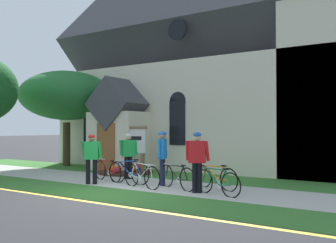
{
  "coord_description": "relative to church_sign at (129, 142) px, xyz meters",
  "views": [
    {
      "loc": [
        6.96,
        -8.04,
        1.89
      ],
      "look_at": [
        -0.16,
        3.37,
        2.12
      ],
      "focal_mm": 39.15,
      "sensor_mm": 36.0,
      "label": 1
    }
  ],
  "objects": [
    {
      "name": "ground",
      "position": [
        2.58,
        -0.13,
        -1.3
      ],
      "size": [
        140.0,
        140.0,
        0.0
      ],
      "primitive_type": "plane",
      "color": "#2B2B2D"
    },
    {
      "name": "sidewalk_slab",
      "position": [
        1.53,
        -2.1,
        -1.29
      ],
      "size": [
        32.0,
        2.48,
        0.01
      ],
      "primitive_type": "cube",
      "color": "#B7B5AD",
      "rests_on": "ground"
    },
    {
      "name": "grass_verge",
      "position": [
        1.53,
        -4.24,
        -1.29
      ],
      "size": [
        32.0,
        1.81,
        0.01
      ],
      "primitive_type": "cube",
      "color": "#38722D",
      "rests_on": "ground"
    },
    {
      "name": "church_lawn",
      "position": [
        1.53,
        0.29,
        -1.29
      ],
      "size": [
        24.0,
        2.29,
        0.01
      ],
      "primitive_type": "cube",
      "color": "#38722D",
      "rests_on": "ground"
    },
    {
      "name": "curb_paint_stripe",
      "position": [
        1.53,
        -5.29,
        -1.29
      ],
      "size": [
        28.0,
        0.16,
        0.01
      ],
      "primitive_type": "cube",
      "color": "yellow",
      "rests_on": "ground"
    },
    {
      "name": "church_building",
      "position": [
        2.02,
        5.75,
        3.46
      ],
      "size": [
        15.2,
        11.09,
        13.43
      ],
      "color": "beige",
      "rests_on": "ground"
    },
    {
      "name": "church_sign",
      "position": [
        0.0,
        0.0,
        0.0
      ],
      "size": [
        1.77,
        0.22,
        1.96
      ],
      "color": "#7F6047",
      "rests_on": "ground"
    },
    {
      "name": "flower_bed",
      "position": [
        0.0,
        -0.24,
        -1.21
      ],
      "size": [
        2.25,
        2.25,
        0.34
      ],
      "color": "#382319",
      "rests_on": "ground"
    },
    {
      "name": "bicycle_silver",
      "position": [
        1.85,
        -2.37,
        -0.91
      ],
      "size": [
        1.73,
        0.08,
        0.87
      ],
      "color": "black",
      "rests_on": "ground"
    },
    {
      "name": "bicycle_red",
      "position": [
        4.81,
        -1.82,
        -0.93
      ],
      "size": [
        1.69,
        0.59,
        0.79
      ],
      "color": "black",
      "rests_on": "ground"
    },
    {
      "name": "bicycle_yellow",
      "position": [
        2.71,
        -2.83,
        -0.91
      ],
      "size": [
        1.71,
        0.48,
        0.84
      ],
      "color": "black",
      "rests_on": "ground"
    },
    {
      "name": "bicycle_orange",
      "position": [
        3.79,
        -2.46,
        -0.92
      ],
      "size": [
        1.69,
        0.73,
        0.8
      ],
      "color": "black",
      "rests_on": "ground"
    },
    {
      "name": "bicycle_black",
      "position": [
        0.82,
        -2.26,
        -0.93
      ],
      "size": [
        1.65,
        0.52,
        0.79
      ],
      "color": "black",
      "rests_on": "ground"
    },
    {
      "name": "bicycle_white",
      "position": [
        5.25,
        -2.7,
        -0.93
      ],
      "size": [
        1.64,
        0.53,
        0.8
      ],
      "color": "black",
      "rests_on": "ground"
    },
    {
      "name": "cyclist_in_blue_jersey",
      "position": [
        1.16,
        -1.5,
        -0.31
      ],
      "size": [
        0.44,
        0.58,
        1.68
      ],
      "color": "black",
      "rests_on": "ground"
    },
    {
      "name": "cyclist_in_white_jersey",
      "position": [
        3.03,
        -2.1,
        -0.24
      ],
      "size": [
        0.36,
        0.74,
        1.78
      ],
      "color": "#191E38",
      "rests_on": "ground"
    },
    {
      "name": "cyclist_in_green_jersey",
      "position": [
        0.87,
        -3.12,
        -0.32
      ],
      "size": [
        0.62,
        0.42,
        1.67
      ],
      "color": "black",
      "rests_on": "ground"
    },
    {
      "name": "cyclist_in_red_jersey",
      "position": [
        4.64,
        -2.73,
        -0.25
      ],
      "size": [
        0.67,
        0.36,
        1.76
      ],
      "color": "black",
      "rests_on": "ground"
    },
    {
      "name": "yard_deciduous_tree",
      "position": [
        -4.49,
        0.69,
        2.19
      ],
      "size": [
        4.63,
        4.63,
        4.72
      ],
      "color": "#3D2D1E",
      "rests_on": "ground"
    },
    {
      "name": "distant_hill",
      "position": [
        -3.03,
        73.0,
        -1.3
      ],
      "size": [
        78.52,
        36.47,
        26.75
      ],
      "primitive_type": "ellipsoid",
      "color": "#847A5B",
      "rests_on": "ground"
    }
  ]
}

